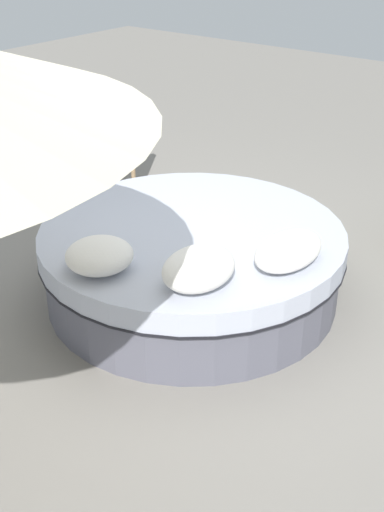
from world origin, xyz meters
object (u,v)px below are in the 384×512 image
throw_pillow_1 (199,268)px  patio_chair (104,138)px  round_bed (192,262)px  throw_pillow_2 (289,250)px  throw_pillow_0 (99,255)px

throw_pillow_1 → patio_chair: (-1.43, -2.15, -0.06)m
round_bed → throw_pillow_2: (0.01, 0.74, 0.33)m
throw_pillow_2 → patio_chair: 2.59m
throw_pillow_0 → throw_pillow_1: throw_pillow_1 is taller
round_bed → throw_pillow_1: size_ratio=4.30×
throw_pillow_0 → throw_pillow_2: 1.12m
throw_pillow_0 → throw_pillow_1: bearing=111.0°
round_bed → throw_pillow_1: bearing=40.8°
round_bed → throw_pillow_0: bearing=-7.6°
round_bed → patio_chair: size_ratio=2.09×
throw_pillow_1 → throw_pillow_2: size_ratio=0.87×
throw_pillow_0 → patio_chair: size_ratio=0.41×
throw_pillow_1 → patio_chair: bearing=-123.7°
round_bed → throw_pillow_0: (0.75, -0.10, 0.34)m
throw_pillow_2 → patio_chair: size_ratio=0.56×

